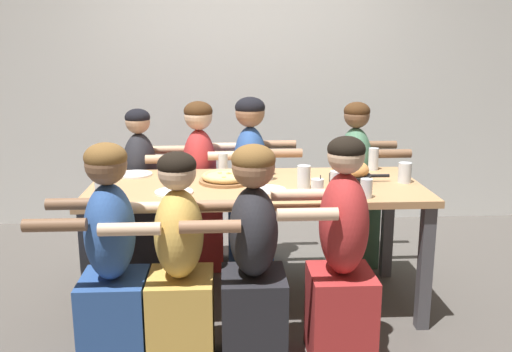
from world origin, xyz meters
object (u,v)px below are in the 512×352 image
object	(u,v)px
drinking_glass_d	(337,186)
diner_far_center	(251,188)
empty_plate_b	(135,174)
empty_plate_a	(174,192)
drinking_glass_e	(223,164)
cocktail_glass_blue	(317,188)
drinking_glass_f	(304,179)
diner_near_left	(111,266)
empty_plate_c	(267,190)
drinking_glass_g	(101,193)
skillet_bowl	(350,173)
drinking_glass_c	(169,164)
drinking_glass_i	(267,172)
drinking_glass_a	(373,160)
diner_near_midright	(341,261)
drinking_glass_h	(405,173)
diner_far_midleft	(201,192)
diner_far_left	(142,197)
drinking_glass_b	(267,166)
diner_near_midleft	(179,271)
drinking_glass_j	(366,189)
diner_far_right	(354,191)
pizza_board_main	(226,178)
diner_near_center	(253,263)

from	to	relation	value
drinking_glass_d	diner_far_center	distance (m)	1.10
empty_plate_b	diner_far_center	world-z (taller)	diner_far_center
empty_plate_a	drinking_glass_e	xyz separation A→B (m)	(0.28, 0.49, 0.05)
cocktail_glass_blue	drinking_glass_f	distance (m)	0.16
drinking_glass_f	diner_near_left	bearing A→B (deg)	-152.37
empty_plate_c	drinking_glass_g	xyz separation A→B (m)	(-0.90, -0.16, 0.04)
diner_far_center	drinking_glass_f	bearing A→B (deg)	19.14
skillet_bowl	cocktail_glass_blue	xyz separation A→B (m)	(-0.25, -0.29, -0.02)
drinking_glass_c	drinking_glass_i	bearing A→B (deg)	-21.60
drinking_glass_a	diner_near_midright	world-z (taller)	diner_near_midright
drinking_glass_e	drinking_glass_h	distance (m)	1.14
drinking_glass_f	diner_far_midleft	distance (m)	1.04
drinking_glass_f	diner_near_left	xyz separation A→B (m)	(-1.01, -0.53, -0.30)
empty_plate_b	diner_far_center	size ratio (longest dim) A/B	0.18
diner_far_left	diner_far_midleft	world-z (taller)	diner_far_midleft
skillet_bowl	diner_far_left	distance (m)	1.52
drinking_glass_f	diner_far_center	xyz separation A→B (m)	(-0.27, 0.78, -0.25)
drinking_glass_b	diner_near_midleft	world-z (taller)	diner_near_midleft
empty_plate_c	drinking_glass_h	distance (m)	0.86
diner_near_left	drinking_glass_j	bearing A→B (deg)	-76.40
drinking_glass_c	diner_far_center	world-z (taller)	diner_far_center
drinking_glass_f	diner_far_right	world-z (taller)	diner_far_right
pizza_board_main	diner_far_center	size ratio (longest dim) A/B	0.27
pizza_board_main	drinking_glass_f	xyz separation A→B (m)	(0.45, -0.18, 0.03)
drinking_glass_a	diner_near_midright	size ratio (longest dim) A/B	0.13
drinking_glass_e	diner_near_midleft	xyz separation A→B (m)	(-0.22, -0.96, -0.33)
cocktail_glass_blue	diner_far_right	distance (m)	1.05
drinking_glass_b	drinking_glass_c	distance (m)	0.64
drinking_glass_g	pizza_board_main	bearing A→B (deg)	29.82
drinking_glass_c	drinking_glass_d	distance (m)	1.19
skillet_bowl	drinking_glass_c	xyz separation A→B (m)	(-1.12, 0.33, -0.01)
pizza_board_main	drinking_glass_e	xyz separation A→B (m)	(-0.02, 0.25, 0.03)
drinking_glass_f	drinking_glass_h	xyz separation A→B (m)	(0.63, 0.12, 0.00)
skillet_bowl	drinking_glass_a	size ratio (longest dim) A/B	2.52
drinking_glass_h	empty_plate_a	bearing A→B (deg)	-172.67
empty_plate_a	diner_near_center	size ratio (longest dim) A/B	0.19
diner_far_left	empty_plate_a	bearing A→B (deg)	20.12
drinking_glass_b	drinking_glass_h	world-z (taller)	drinking_glass_b
empty_plate_a	diner_near_left	bearing A→B (deg)	-119.95
drinking_glass_d	drinking_glass_g	bearing A→B (deg)	179.73
drinking_glass_a	diner_far_midleft	xyz separation A→B (m)	(-1.16, 0.30, -0.28)
cocktail_glass_blue	diner_far_midleft	bearing A→B (deg)	126.60
pizza_board_main	diner_near_midleft	distance (m)	0.81
skillet_bowl	diner_far_midleft	xyz separation A→B (m)	(-0.93, 0.63, -0.27)
drinking_glass_b	diner_near_midright	size ratio (longest dim) A/B	0.11
diner_far_midleft	diner_near_midright	distance (m)	1.51
drinking_glass_a	diner_near_midright	xyz separation A→B (m)	(-0.41, -1.01, -0.30)
cocktail_glass_blue	drinking_glass_d	xyz separation A→B (m)	(0.10, -0.06, 0.03)
drinking_glass_b	diner_far_center	distance (m)	0.49
diner_far_center	diner_far_midleft	xyz separation A→B (m)	(-0.36, 0.00, -0.02)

